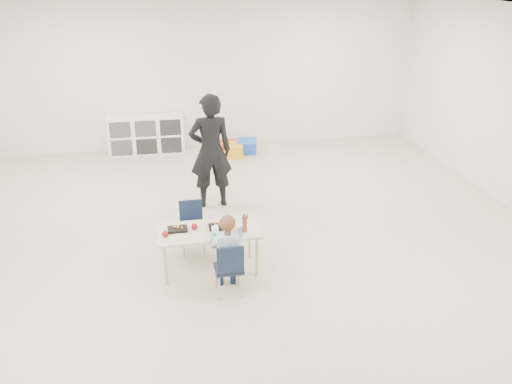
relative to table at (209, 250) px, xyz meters
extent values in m
plane|color=beige|center=(0.50, 0.19, -0.27)|extent=(9.00, 9.00, 0.00)
plane|color=white|center=(0.50, 0.19, 2.53)|extent=(9.00, 9.00, 0.00)
cube|color=white|center=(0.50, 4.69, 1.13)|extent=(8.00, 0.02, 2.80)
cube|color=beige|center=(0.00, 0.00, 0.24)|extent=(1.14, 0.58, 0.03)
cube|color=black|center=(0.12, 0.03, 0.27)|extent=(0.22, 0.16, 0.03)
cube|color=black|center=(-0.35, 0.05, 0.27)|extent=(0.22, 0.16, 0.03)
cube|color=white|center=(0.06, -0.14, 0.31)|extent=(0.07, 0.07, 0.10)
ellipsoid|color=tan|center=(0.27, -0.10, 0.29)|extent=(0.09, 0.09, 0.07)
sphere|color=maroon|center=(-0.16, 0.04, 0.29)|extent=(0.07, 0.07, 0.07)
sphere|color=maroon|center=(-0.49, -0.08, 0.29)|extent=(0.07, 0.07, 0.07)
cube|color=white|center=(-0.70, 4.47, 0.08)|extent=(1.40, 0.40, 0.70)
imported|color=black|center=(0.23, 1.85, 0.57)|extent=(0.62, 0.42, 1.66)
cube|color=#B32711|center=(0.83, 4.16, -0.16)|extent=(0.34, 0.44, 0.21)
cube|color=orange|center=(0.87, 3.98, -0.16)|extent=(0.40, 0.49, 0.22)
cube|color=blue|center=(1.15, 4.17, -0.15)|extent=(0.44, 0.52, 0.22)
camera|label=1|loc=(-0.49, -5.45, 3.02)|focal=38.00mm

